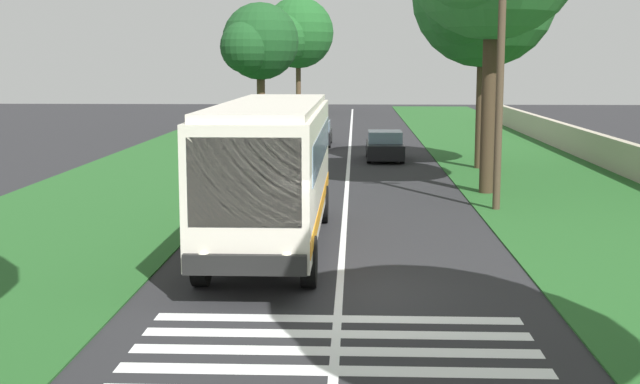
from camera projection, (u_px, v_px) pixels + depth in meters
The scene contains 12 objects.
ground at pixel (339, 295), 17.54m from camera, with size 160.00×160.00×0.00m, color #262628.
grass_verge_left at pixel (133, 186), 32.69m from camera, with size 120.00×8.00×0.04m, color #235623.
grass_verge_right at pixel (566, 189), 32.01m from camera, with size 120.00×8.00×0.04m, color #235623.
centre_line at pixel (347, 188), 32.35m from camera, with size 110.00×0.16×0.01m, color silver.
coach_bus at pixel (272, 164), 21.75m from camera, with size 11.16×2.62×3.73m.
zebra_crossing at pixel (334, 371), 13.21m from camera, with size 5.85×6.80×0.01m.
trailing_car_0 at pixel (385, 146), 41.56m from camera, with size 4.30×1.78×1.43m.
trailing_car_1 at pixel (316, 134), 48.86m from camera, with size 4.30×1.78×1.43m.
roadside_tree_left_0 at pixel (296, 35), 79.18m from camera, with size 8.33×6.58×10.66m.
roadside_tree_left_1 at pixel (258, 44), 56.46m from camera, with size 6.21×5.07×8.59m.
utility_pole at pixel (500, 82), 26.91m from camera, with size 0.24×1.40×7.87m.
roadside_wall at pixel (618, 156), 36.70m from camera, with size 70.00×0.40×1.40m, color #B2A893.
Camera 1 is at (-17.02, -0.31, 4.72)m, focal length 48.02 mm.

